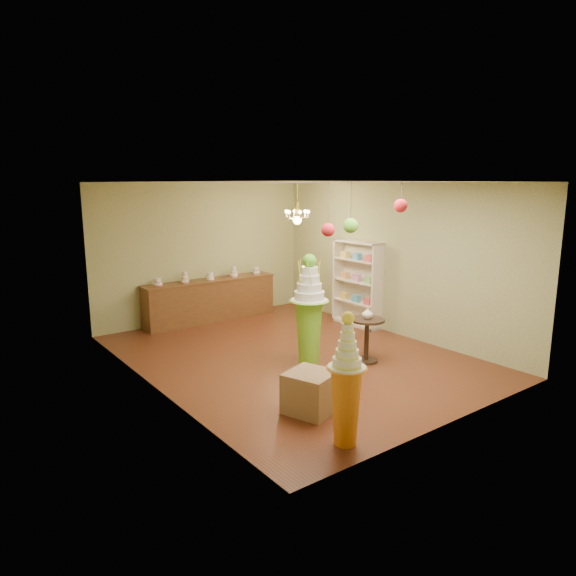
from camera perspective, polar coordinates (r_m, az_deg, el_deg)
floor at (r=9.11m, az=0.47°, el=-7.53°), size 6.50×6.50×0.00m
ceiling at (r=8.61m, az=0.51°, el=11.69°), size 6.50×6.50×0.00m
wall_back at (r=11.47m, az=-9.40°, el=3.98°), size 5.00×0.04×3.00m
wall_front at (r=6.51m, az=18.09°, el=-2.16°), size 5.00×0.04×3.00m
wall_left at (r=7.52m, az=-14.87°, el=-0.18°), size 0.04×6.50×3.00m
wall_right at (r=10.42m, az=11.52°, el=3.16°), size 0.04×6.50×3.00m
pedestal_green at (r=8.34m, az=2.35°, el=-3.53°), size 0.75×0.75×1.89m
pedestal_orange at (r=6.02m, az=6.48°, el=-11.69°), size 0.58×0.58×1.59m
burlap_riser at (r=6.92m, az=2.53°, el=-11.47°), size 0.76×0.76×0.54m
sideboard at (r=11.40m, az=-8.59°, el=-1.26°), size 3.04×0.54×1.16m
shelving_unit at (r=10.95m, az=7.72°, el=0.51°), size 0.33×1.20×1.80m
round_table at (r=8.78m, az=8.75°, el=-5.07°), size 0.68×0.68×0.75m
vase at (r=8.69m, az=8.82°, el=-2.79°), size 0.22×0.22×0.19m
pom_red_left at (r=7.21m, az=4.47°, el=6.47°), size 0.19×0.19×0.75m
pom_green_mid at (r=7.56m, az=6.96°, el=6.90°), size 0.22×0.22×0.73m
pom_red_right at (r=6.94m, az=12.41°, el=8.93°), size 0.18×0.18×0.40m
chandelier at (r=10.47m, az=1.03°, el=7.84°), size 0.59×0.59×0.85m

